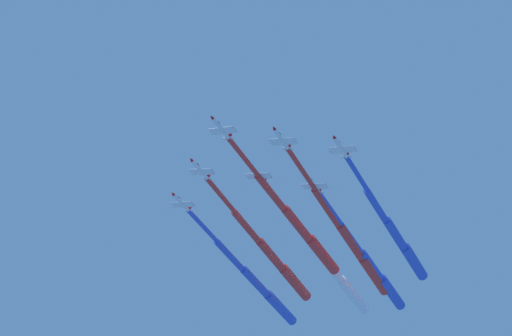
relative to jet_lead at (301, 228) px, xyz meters
name	(u,v)px	position (x,y,z in m)	size (l,w,h in m)	color
jet_lead	(301,228)	(0.00, 0.00, 0.00)	(15.84, 80.07, 4.51)	silver
jet_port_inner	(354,247)	(9.36, 17.39, -0.97)	(18.95, 87.92, 4.57)	silver
jet_starboard_inner	(274,259)	(-15.58, 7.45, -0.71)	(17.46, 78.63, 4.57)	silver
jet_port_mid	(332,270)	(-4.15, 25.97, 0.55)	(17.42, 88.12, 4.53)	silver
jet_starboard_mid	(398,237)	(23.05, 21.40, -1.01)	(15.46, 75.12, 4.50)	silver
jet_port_outer	(259,286)	(-29.94, 18.21, 0.19)	(17.23, 82.20, 4.49)	silver
jet_starboard_outer	(374,269)	(8.18, 32.62, -0.71)	(16.00, 79.42, 4.52)	silver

